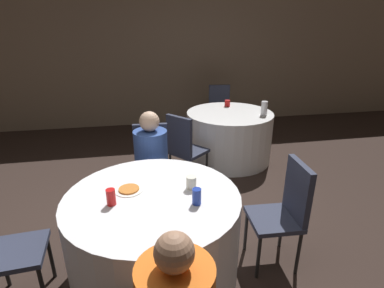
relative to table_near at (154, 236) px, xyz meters
The scene contains 15 objects.
ground_plane 0.40m from the table_near, 110.39° to the left, with size 16.00×16.00×0.00m, color #332621.
wall_back 4.30m from the table_near, 90.73° to the left, with size 16.00×0.06×2.80m.
table_near is the anchor object (origin of this frame).
table_far 2.48m from the table_near, 59.07° to the left, with size 1.28×1.28×0.75m.
chair_near_north 1.11m from the table_near, 87.42° to the left, with size 0.42×0.42×0.94m.
chair_near_east 1.11m from the table_near, ahead, with size 0.42×0.42×0.94m.
chair_far_southwest 1.53m from the table_near, 71.99° to the left, with size 0.56×0.56×0.94m.
chair_far_north 3.48m from the table_near, 66.05° to the left, with size 0.45×0.45×0.94m.
person_blue_shirt 0.95m from the table_near, 87.42° to the left, with size 0.36×0.52×1.13m.
pizza_plate_near 0.43m from the table_near, 146.20° to the left, with size 0.22×0.22×0.02m.
soda_can_blue 0.56m from the table_near, 28.20° to the right, with size 0.07×0.07×0.12m.
soda_can_red 0.53m from the table_near, 168.04° to the right, with size 0.07×0.07×0.12m.
cup_near 0.53m from the table_near, 10.41° to the left, with size 0.08×0.08×0.10m.
bottle_far 2.61m from the table_near, 48.08° to the left, with size 0.09×0.09×0.20m.
cup_far 2.86m from the table_near, 61.66° to the left, with size 0.09×0.09×0.10m.
Camera 1 is at (-0.01, -2.13, 1.95)m, focal length 28.00 mm.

